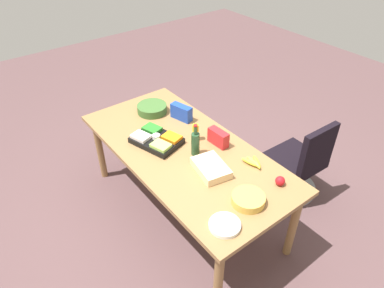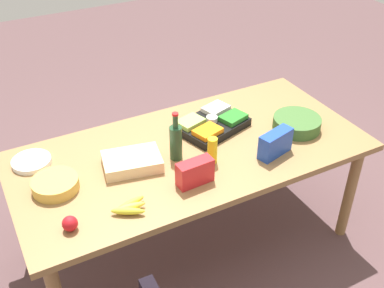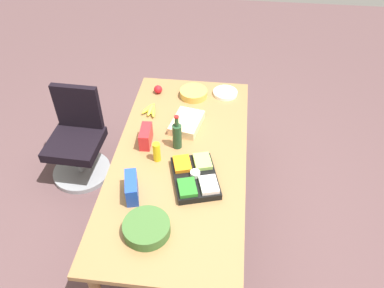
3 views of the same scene
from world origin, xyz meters
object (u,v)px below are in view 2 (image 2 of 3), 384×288
apple_red (70,224)px  wine_bottle (176,141)px  mustard_bottle (212,150)px  salad_bowl (297,123)px  banana_bunch (129,207)px  veggie_tray (212,124)px  chip_bag_red (195,172)px  paper_plate_stack (32,162)px  conference_table (191,160)px  chip_bag_blue (275,144)px  chip_bowl (55,184)px  sheet_cake (132,162)px

apple_red → wine_bottle: wine_bottle is taller
mustard_bottle → salad_bowl: bearing=4.8°
banana_bunch → wine_bottle: bearing=35.7°
salad_bowl → veggie_tray: veggie_tray is taller
salad_bowl → chip_bag_red: bearing=-168.0°
mustard_bottle → wine_bottle: wine_bottle is taller
chip_bag_red → paper_plate_stack: bearing=141.8°
veggie_tray → conference_table: bearing=-147.4°
conference_table → mustard_bottle: size_ratio=13.18×
salad_bowl → wine_bottle: size_ratio=0.99×
conference_table → chip_bag_blue: chip_bag_blue is taller
salad_bowl → veggie_tray: (-0.47, 0.25, -0.00)m
veggie_tray → banana_bunch: size_ratio=2.45×
mustard_bottle → veggie_tray: bearing=60.4°
conference_table → apple_red: bearing=-158.8°
chip_bowl → chip_bag_red: size_ratio=1.24×
chip_bag_blue → chip_bag_red: chip_bag_blue is taller
salad_bowl → banana_bunch: salad_bowl is taller
salad_bowl → paper_plate_stack: 1.62m
paper_plate_stack → wine_bottle: size_ratio=0.73×
sheet_cake → chip_bag_red: bearing=-49.8°
sheet_cake → veggie_tray: size_ratio=0.66×
sheet_cake → banana_bunch: size_ratio=1.61×
conference_table → veggie_tray: (0.22, 0.14, 0.11)m
wine_bottle → apple_red: bearing=-158.1°
mustard_bottle → sheet_cake: size_ratio=0.50×
mustard_bottle → paper_plate_stack: (-0.92, 0.46, -0.06)m
veggie_tray → chip_bag_red: size_ratio=2.44×
chip_bag_blue → apple_red: (-1.23, -0.05, -0.04)m
chip_bag_blue → veggie_tray: size_ratio=0.45×
conference_table → chip_bag_red: size_ratio=10.54×
paper_plate_stack → banana_bunch: size_ratio=1.11×
mustard_bottle → chip_bag_blue: size_ratio=0.73×
veggie_tray → apple_red: bearing=-156.2°
veggie_tray → chip_bag_red: (-0.35, -0.43, 0.03)m
sheet_cake → banana_bunch: (-0.15, -0.33, -0.01)m
apple_red → banana_bunch: (0.29, -0.01, -0.01)m
wine_bottle → chip_bag_blue: bearing=-24.2°
conference_table → paper_plate_stack: (-0.87, 0.30, 0.09)m
chip_bag_red → mustard_bottle: bearing=34.3°
paper_plate_stack → banana_bunch: bearing=-61.3°
conference_table → chip_bag_red: bearing=-114.0°
sheet_cake → chip_bowl: 0.43m
chip_bowl → wine_bottle: 0.69m
chip_bag_blue → veggie_tray: (-0.19, 0.41, -0.04)m
chip_bowl → apple_red: 0.33m
banana_bunch → salad_bowl: bearing=10.2°
chip_bag_blue → paper_plate_stack: 1.40m
mustard_bottle → chip_bag_red: mustard_bottle is taller
sheet_cake → wine_bottle: (0.26, -0.04, 0.08)m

